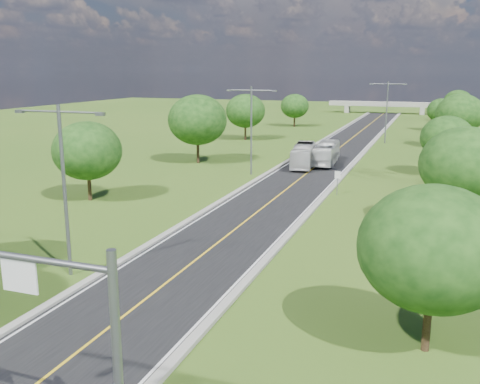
# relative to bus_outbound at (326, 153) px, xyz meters

# --- Properties ---
(ground) EXTENTS (260.00, 260.00, 0.00)m
(ground) POSITION_rel_bus_outbound_xyz_m (-0.85, 5.33, -1.43)
(ground) COLOR #355819
(ground) RESTS_ON ground
(road) EXTENTS (8.00, 150.00, 0.06)m
(road) POSITION_rel_bus_outbound_xyz_m (-0.85, 11.33, -1.40)
(road) COLOR black
(road) RESTS_ON ground
(curb_left) EXTENTS (0.50, 150.00, 0.22)m
(curb_left) POSITION_rel_bus_outbound_xyz_m (-5.10, 11.33, -1.32)
(curb_left) COLOR gray
(curb_left) RESTS_ON ground
(curb_right) EXTENTS (0.50, 150.00, 0.22)m
(curb_right) POSITION_rel_bus_outbound_xyz_m (3.40, 11.33, -1.32)
(curb_right) COLOR gray
(curb_right) RESTS_ON ground
(signal_mast) EXTENTS (8.54, 0.33, 7.20)m
(signal_mast) POSITION_rel_bus_outbound_xyz_m (2.83, -55.67, 3.47)
(signal_mast) COLOR slate
(signal_mast) RESTS_ON ground
(speed_limit_sign) EXTENTS (0.55, 0.09, 2.40)m
(speed_limit_sign) POSITION_rel_bus_outbound_xyz_m (4.35, -16.68, 0.17)
(speed_limit_sign) COLOR slate
(speed_limit_sign) RESTS_ON ground
(overpass) EXTENTS (30.00, 3.00, 3.20)m
(overpass) POSITION_rel_bus_outbound_xyz_m (-0.85, 85.33, 0.98)
(overpass) COLOR gray
(overpass) RESTS_ON ground
(streetlight_near_left) EXTENTS (5.90, 0.25, 10.00)m
(streetlight_near_left) POSITION_rel_bus_outbound_xyz_m (-6.85, -42.67, 4.51)
(streetlight_near_left) COLOR slate
(streetlight_near_left) RESTS_ON ground
(streetlight_mid_left) EXTENTS (5.90, 0.25, 10.00)m
(streetlight_mid_left) POSITION_rel_bus_outbound_xyz_m (-6.85, -9.67, 4.51)
(streetlight_mid_left) COLOR slate
(streetlight_mid_left) RESTS_ON ground
(streetlight_far_right) EXTENTS (5.90, 0.25, 10.00)m
(streetlight_far_right) POSITION_rel_bus_outbound_xyz_m (5.15, 23.33, 4.51)
(streetlight_far_right) COLOR slate
(streetlight_far_right) RESTS_ON ground
(tree_lb) EXTENTS (6.30, 6.30, 7.33)m
(tree_lb) POSITION_rel_bus_outbound_xyz_m (-16.85, -26.67, 3.21)
(tree_lb) COLOR black
(tree_lb) RESTS_ON ground
(tree_lc) EXTENTS (7.56, 7.56, 8.79)m
(tree_lc) POSITION_rel_bus_outbound_xyz_m (-15.85, -4.67, 4.14)
(tree_lc) COLOR black
(tree_lc) RESTS_ON ground
(tree_ld) EXTENTS (6.72, 6.72, 7.82)m
(tree_ld) POSITION_rel_bus_outbound_xyz_m (-17.85, 19.33, 3.52)
(tree_ld) COLOR black
(tree_ld) RESTS_ON ground
(tree_le) EXTENTS (5.88, 5.88, 6.84)m
(tree_le) POSITION_rel_bus_outbound_xyz_m (-15.35, 43.33, 2.90)
(tree_le) COLOR black
(tree_le) RESTS_ON ground
(tree_ra) EXTENTS (6.30, 6.30, 7.33)m
(tree_ra) POSITION_rel_bus_outbound_xyz_m (13.15, -44.67, 3.21)
(tree_ra) COLOR black
(tree_ra) RESTS_ON ground
(tree_rb) EXTENTS (6.72, 6.72, 7.82)m
(tree_rb) POSITION_rel_bus_outbound_xyz_m (15.15, -24.67, 3.52)
(tree_rb) COLOR black
(tree_rb) RESTS_ON ground
(tree_rc) EXTENTS (5.88, 5.88, 6.84)m
(tree_rc) POSITION_rel_bus_outbound_xyz_m (14.15, -2.67, 2.90)
(tree_rc) COLOR black
(tree_rc) RESTS_ON ground
(tree_rd) EXTENTS (7.14, 7.14, 8.30)m
(tree_rd) POSITION_rel_bus_outbound_xyz_m (16.15, 21.33, 3.83)
(tree_rd) COLOR black
(tree_rd) RESTS_ON ground
(tree_re) EXTENTS (5.46, 5.46, 6.35)m
(tree_re) POSITION_rel_bus_outbound_xyz_m (13.65, 45.33, 2.59)
(tree_re) COLOR black
(tree_re) RESTS_ON ground
(tree_rf) EXTENTS (6.30, 6.30, 7.33)m
(tree_rf) POSITION_rel_bus_outbound_xyz_m (17.15, 65.33, 3.21)
(tree_rf) COLOR black
(tree_rf) RESTS_ON ground
(bus_outbound) EXTENTS (2.94, 9.99, 2.75)m
(bus_outbound) POSITION_rel_bus_outbound_xyz_m (0.00, 0.00, 0.00)
(bus_outbound) COLOR silver
(bus_outbound) RESTS_ON road
(bus_inbound) EXTENTS (3.78, 10.18, 2.77)m
(bus_inbound) POSITION_rel_bus_outbound_xyz_m (-2.39, -2.65, 0.01)
(bus_inbound) COLOR silver
(bus_inbound) RESTS_ON road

